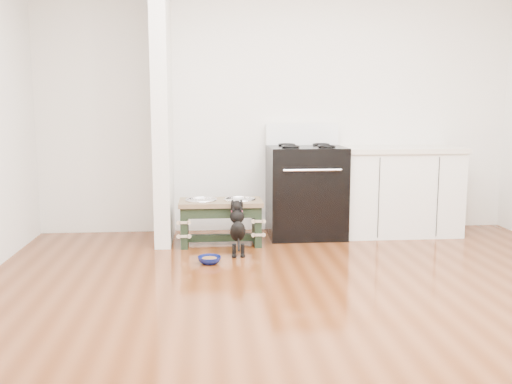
% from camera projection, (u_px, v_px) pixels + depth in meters
% --- Properties ---
extents(ground, '(5.00, 5.00, 0.00)m').
position_uv_depth(ground, '(324.00, 310.00, 3.74)').
color(ground, '#4F240E').
rests_on(ground, ground).
extents(room_shell, '(5.00, 5.00, 5.00)m').
position_uv_depth(room_shell, '(329.00, 58.00, 3.50)').
color(room_shell, silver).
rests_on(room_shell, ground).
extents(partition_wall, '(0.15, 0.80, 2.70)m').
position_uv_depth(partition_wall, '(162.00, 103.00, 5.51)').
color(partition_wall, silver).
rests_on(partition_wall, ground).
extents(oven_range, '(0.76, 0.69, 1.14)m').
position_uv_depth(oven_range, '(306.00, 190.00, 5.82)').
color(oven_range, black).
rests_on(oven_range, ground).
extents(cabinet_run, '(1.24, 0.64, 0.91)m').
position_uv_depth(cabinet_run, '(398.00, 191.00, 5.93)').
color(cabinet_run, silver).
rests_on(cabinet_run, ground).
extents(dog_feeder, '(0.79, 0.42, 0.45)m').
position_uv_depth(dog_feeder, '(221.00, 213.00, 5.46)').
color(dog_feeder, black).
rests_on(dog_feeder, ground).
extents(puppy, '(0.14, 0.41, 0.48)m').
position_uv_depth(puppy, '(237.00, 225.00, 5.12)').
color(puppy, black).
rests_on(puppy, ground).
extents(floor_bowl, '(0.25, 0.25, 0.06)m').
position_uv_depth(floor_bowl, '(209.00, 260.00, 4.84)').
color(floor_bowl, '#0B1450').
rests_on(floor_bowl, ground).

